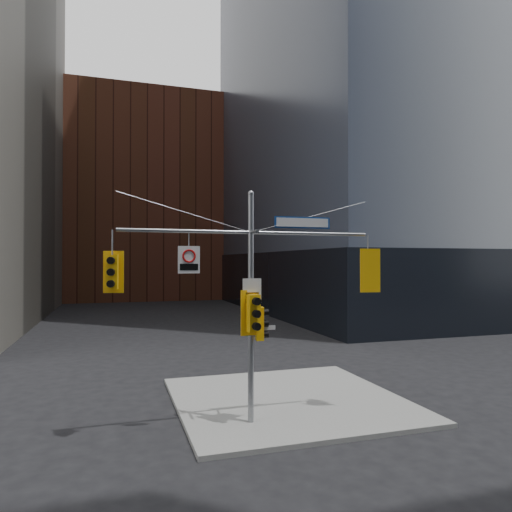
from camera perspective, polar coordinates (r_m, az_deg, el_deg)
ground at (r=13.23m, az=2.07°, el=-23.36°), size 160.00×160.00×0.00m
sidewalk_corner at (r=17.39m, az=3.98°, el=-17.48°), size 8.00×8.00×0.15m
podium_ne at (r=54.09m, az=19.02°, el=-2.90°), size 36.40×36.40×6.00m
brick_midrise at (r=70.20m, az=-14.00°, el=6.59°), size 26.00×20.00×28.00m
signal_assembly at (r=14.12m, az=-0.64°, el=-3.46°), size 8.00×0.80×7.30m
traffic_light_west_arm at (r=13.52m, az=-17.53°, el=-1.92°), size 0.57×0.52×1.20m
traffic_light_east_arm at (r=15.79m, az=13.81°, el=-1.76°), size 0.69×0.60×1.45m
traffic_light_pole_side at (r=14.33m, az=0.61°, el=-8.45°), size 0.43×0.36×1.03m
traffic_light_pole_front at (r=13.94m, az=-0.33°, el=-7.16°), size 0.66×0.58×1.39m
street_sign_blade at (r=14.75m, az=5.83°, el=4.18°), size 1.89×0.10×0.37m
regulatory_sign_arm at (r=13.65m, az=-8.38°, el=-0.35°), size 0.65×0.06×0.81m
regulatory_sign_pole at (r=14.02m, az=-0.50°, el=-4.46°), size 0.58×0.06×0.76m
street_blade_ew at (r=14.39m, az=1.09°, el=-8.95°), size 0.68×0.11×0.14m
street_blade_ns at (r=14.72m, az=-1.16°, el=-9.65°), size 0.09×0.82×0.16m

